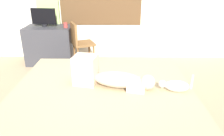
# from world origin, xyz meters

# --- Properties ---
(ground_plane) EXTENTS (16.00, 16.00, 0.00)m
(ground_plane) POSITION_xyz_m (0.00, 0.00, 0.00)
(ground_plane) COLOR tan
(bed) EXTENTS (2.08, 1.88, 0.47)m
(bed) POSITION_xyz_m (0.07, -0.07, 0.23)
(bed) COLOR #38383D
(bed) RESTS_ON ground
(person_lying) EXTENTS (0.94, 0.42, 0.34)m
(person_lying) POSITION_xyz_m (0.14, -0.03, 0.58)
(person_lying) COLOR #CCB299
(person_lying) RESTS_ON bed
(cat) EXTENTS (0.35, 0.16, 0.21)m
(cat) POSITION_xyz_m (0.86, -0.16, 0.53)
(cat) COLOR silver
(cat) RESTS_ON bed
(desk) EXTENTS (0.90, 0.56, 0.74)m
(desk) POSITION_xyz_m (-1.10, 1.89, 0.37)
(desk) COLOR #38383D
(desk) RESTS_ON ground
(tv_monitor) EXTENTS (0.48, 0.10, 0.35)m
(tv_monitor) POSITION_xyz_m (-1.17, 1.89, 0.92)
(tv_monitor) COLOR black
(tv_monitor) RESTS_ON desk
(cup) EXTENTS (0.08, 0.08, 0.10)m
(cup) POSITION_xyz_m (-0.74, 1.81, 0.79)
(cup) COLOR #B23D38
(cup) RESTS_ON desk
(chair_by_desk) EXTENTS (0.50, 0.50, 0.86)m
(chair_by_desk) POSITION_xyz_m (-0.46, 1.67, 0.51)
(chair_by_desk) COLOR brown
(chair_by_desk) RESTS_ON ground
(curtain_left) EXTENTS (0.44, 0.06, 2.31)m
(curtain_left) POSITION_xyz_m (-1.15, 2.17, 1.16)
(curtain_left) COLOR #ADCC75
(curtain_left) RESTS_ON ground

